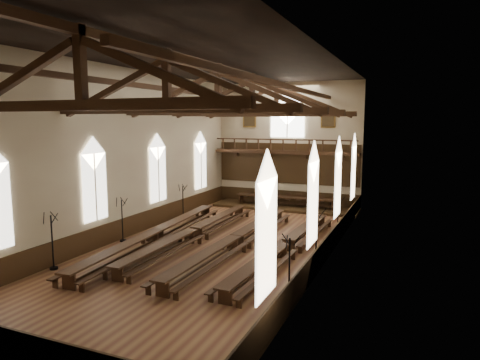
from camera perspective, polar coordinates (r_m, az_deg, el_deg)
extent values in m
plane|color=brown|center=(24.06, -2.79, -8.81)|extent=(26.00, 26.00, 0.00)
plane|color=#BBB18D|center=(35.27, 6.34, 4.72)|extent=(12.00, 0.00, 12.00)
plane|color=#BBB18D|center=(12.80, -28.95, -1.67)|extent=(12.00, 0.00, 12.00)
plane|color=#BBB18D|center=(26.28, -14.77, 3.45)|extent=(0.00, 26.00, 26.00)
plane|color=#BBB18D|center=(21.24, 11.90, 2.56)|extent=(0.00, 26.00, 26.00)
plane|color=black|center=(23.26, -2.96, 15.51)|extent=(26.00, 26.00, 0.00)
cube|color=#341F0F|center=(35.74, 6.21, -2.34)|extent=(11.90, 0.08, 1.20)
cube|color=#341F0F|center=(14.16, -27.57, -19.50)|extent=(11.90, 0.08, 1.20)
cube|color=#341F0F|center=(26.94, -14.37, -5.92)|extent=(0.08, 25.90, 1.20)
cube|color=#341F0F|center=(22.08, 11.47, -8.88)|extent=(0.08, 25.90, 1.20)
cube|color=white|center=(24.10, -18.78, -0.92)|extent=(0.05, 1.80, 3.60)
cube|color=white|center=(23.90, -18.97, 3.35)|extent=(0.05, 1.80, 1.80)
cylinder|color=#BBB18D|center=(24.07, -18.71, -0.92)|extent=(0.08, 0.08, 3.60)
cube|color=white|center=(28.81, -10.87, 0.74)|extent=(0.05, 1.80, 3.60)
cube|color=white|center=(28.65, -10.97, 4.31)|extent=(0.05, 1.80, 1.80)
cylinder|color=#BBB18D|center=(28.79, -10.81, 0.74)|extent=(0.08, 0.08, 3.60)
cube|color=white|center=(33.93, -5.26, 1.90)|extent=(0.05, 1.80, 3.60)
cube|color=white|center=(33.79, -5.30, 4.94)|extent=(0.05, 1.80, 1.80)
cylinder|color=#BBB18D|center=(33.91, -5.20, 1.90)|extent=(0.08, 0.08, 3.60)
cube|color=white|center=(12.95, 3.56, -7.84)|extent=(0.05, 1.80, 3.60)
cube|color=white|center=(12.58, 3.63, 0.08)|extent=(0.05, 1.80, 1.80)
cylinder|color=#BBB18D|center=(12.96, 3.39, -7.82)|extent=(0.08, 0.08, 3.60)
cube|color=white|center=(18.57, 9.69, -3.12)|extent=(0.05, 1.80, 3.60)
cube|color=white|center=(18.32, 9.82, 2.42)|extent=(0.05, 1.80, 1.80)
cylinder|color=#BBB18D|center=(18.58, 9.57, -3.11)|extent=(0.08, 0.08, 3.60)
cube|color=white|center=(24.38, 12.91, -0.60)|extent=(0.05, 1.80, 3.60)
cube|color=white|center=(24.19, 13.04, 3.63)|extent=(0.05, 1.80, 1.80)
cylinder|color=#BBB18D|center=(24.38, 12.81, -0.59)|extent=(0.08, 0.08, 3.60)
cube|color=white|center=(30.26, 14.88, 0.95)|extent=(0.05, 1.80, 3.60)
cube|color=white|center=(30.10, 15.00, 4.35)|extent=(0.05, 1.80, 1.80)
cylinder|color=#BBB18D|center=(30.26, 14.80, 0.96)|extent=(0.08, 0.08, 3.60)
cube|color=white|center=(35.13, 6.33, 7.65)|extent=(2.80, 0.05, 2.40)
cube|color=white|center=(35.14, 6.36, 9.60)|extent=(2.80, 0.05, 2.80)
cylinder|color=#BBB18D|center=(35.09, 6.32, 7.65)|extent=(0.10, 0.10, 2.40)
cube|color=#342110|center=(34.69, 6.02, 3.68)|extent=(11.80, 1.20, 0.20)
cube|color=#341F0F|center=(35.33, 6.27, 2.21)|extent=(11.80, 0.10, 3.30)
cube|color=#342110|center=(34.11, 5.78, 5.38)|extent=(11.60, 0.12, 0.10)
cube|color=#342110|center=(34.16, 5.76, 3.87)|extent=(11.60, 0.12, 0.10)
cube|color=#342110|center=(36.63, -0.57, 3.55)|extent=(0.35, 0.40, 0.50)
cube|color=#342110|center=(35.55, 3.88, 3.40)|extent=(0.35, 0.40, 0.50)
cube|color=#342110|center=(34.69, 8.58, 3.22)|extent=(0.35, 0.40, 0.50)
cube|color=#342110|center=(34.08, 13.47, 3.01)|extent=(0.35, 0.40, 0.50)
cube|color=brown|center=(36.21, 1.28, 8.17)|extent=(1.15, 0.06, 1.45)
cube|color=black|center=(36.18, 1.26, 8.17)|extent=(0.95, 0.04, 1.25)
cube|color=brown|center=(34.34, 11.68, 8.03)|extent=(1.15, 0.06, 1.45)
cube|color=black|center=(34.31, 11.67, 8.03)|extent=(0.95, 0.04, 1.25)
cube|color=#342110|center=(14.70, -20.29, 9.33)|extent=(11.70, 0.35, 0.35)
cube|color=#342110|center=(14.80, -20.54, 14.36)|extent=(0.30, 0.30, 2.40)
cube|color=#342110|center=(16.84, -27.78, 11.74)|extent=(5.44, 0.26, 2.40)
cube|color=#342110|center=(12.98, -10.86, 13.91)|extent=(5.44, 0.26, 2.40)
cube|color=#342110|center=(18.68, -9.66, 9.28)|extent=(11.70, 0.35, 0.35)
cube|color=#342110|center=(18.76, -9.75, 13.25)|extent=(0.30, 0.30, 2.40)
cube|color=#342110|center=(20.41, -16.71, 11.47)|extent=(5.44, 0.26, 2.40)
cube|color=#342110|center=(17.36, -1.48, 12.48)|extent=(5.44, 0.26, 2.40)
cube|color=#342110|center=(23.06, -2.91, 9.09)|extent=(11.70, 0.35, 0.35)
cube|color=#342110|center=(23.12, -2.93, 12.31)|extent=(0.30, 0.30, 2.40)
cube|color=#342110|center=(24.48, -9.13, 11.04)|extent=(5.44, 0.26, 2.40)
cube|color=#342110|center=(22.00, 3.99, 11.49)|extent=(5.44, 0.26, 2.40)
cube|color=#342110|center=(27.65, 1.64, 8.89)|extent=(11.70, 0.35, 0.35)
cube|color=#342110|center=(27.70, 1.65, 11.58)|extent=(0.30, 0.30, 2.40)
cube|color=#342110|center=(28.84, -3.79, 10.62)|extent=(5.44, 0.26, 2.40)
cube|color=#342110|center=(26.78, 7.51, 10.79)|extent=(5.44, 0.26, 2.40)
cube|color=#342110|center=(32.36, 4.87, 8.72)|extent=(11.70, 0.35, 0.35)
cube|color=#342110|center=(32.41, 4.90, 11.01)|extent=(0.30, 0.30, 2.40)
cube|color=#342110|center=(33.39, 0.11, 10.26)|extent=(5.44, 0.26, 2.40)
cube|color=#342110|center=(31.62, 9.94, 10.28)|extent=(5.44, 0.26, 2.40)
cube|color=#342110|center=(24.76, -10.11, 11.91)|extent=(0.25, 25.70, 0.25)
cube|color=#342110|center=(21.88, 5.21, 12.55)|extent=(0.25, 25.70, 0.25)
cube|color=#342110|center=(23.22, -2.95, 14.77)|extent=(0.30, 25.70, 0.30)
cube|color=#342110|center=(21.97, -16.67, -8.70)|extent=(1.29, 7.55, 0.09)
cube|color=#342110|center=(19.75, -22.99, -12.13)|extent=(0.64, 0.13, 0.72)
cube|color=#342110|center=(24.67, -11.61, -7.68)|extent=(0.64, 0.13, 0.72)
cube|color=#342110|center=(22.11, -16.62, -9.93)|extent=(0.57, 6.65, 0.09)
cube|color=#342110|center=(22.44, -18.04, -9.24)|extent=(0.85, 7.52, 0.06)
cube|color=#342110|center=(20.19, -24.52, -12.23)|extent=(0.25, 0.09, 0.42)
cube|color=#342110|center=(25.09, -12.85, -7.81)|extent=(0.25, 0.09, 0.42)
cube|color=#342110|center=(21.69, -15.18, -9.72)|extent=(0.85, 7.52, 0.06)
cube|color=#342110|center=(19.34, -21.56, -12.95)|extent=(0.25, 0.09, 0.42)
cube|color=#342110|center=(24.44, -10.16, -8.16)|extent=(0.25, 0.09, 0.42)
cube|color=#342110|center=(27.87, -6.95, -4.92)|extent=(1.29, 7.55, 0.09)
cube|color=#342110|center=(25.18, -10.78, -7.34)|extent=(0.64, 0.13, 0.72)
cube|color=#342110|center=(30.87, -3.82, -4.39)|extent=(0.64, 0.13, 0.72)
cube|color=#342110|center=(27.98, -6.94, -5.91)|extent=(0.57, 6.65, 0.09)
cube|color=#342110|center=(28.23, -8.17, -5.43)|extent=(0.85, 7.52, 0.06)
cube|color=#342110|center=(25.50, -12.16, -7.53)|extent=(0.25, 0.09, 0.42)
cube|color=#342110|center=(31.20, -4.91, -4.55)|extent=(0.25, 0.09, 0.42)
cube|color=#342110|center=(27.67, -5.69, -5.66)|extent=(0.85, 7.52, 0.06)
cube|color=#342110|center=(24.86, -9.49, -7.86)|extent=(0.25, 0.09, 0.42)
cube|color=#342110|center=(30.70, -2.62, -4.74)|extent=(0.25, 0.09, 0.42)
cube|color=#342110|center=(22.01, -10.94, -8.60)|extent=(0.77, 7.09, 0.08)
cube|color=#342110|center=(19.69, -16.16, -11.92)|extent=(0.60, 0.09, 0.68)
cube|color=#342110|center=(24.72, -6.79, -7.59)|extent=(0.60, 0.09, 0.68)
cube|color=#342110|center=(22.14, -10.91, -9.76)|extent=(0.13, 6.27, 0.08)
cube|color=#342110|center=(22.43, -12.28, -9.10)|extent=(0.34, 7.08, 0.06)
cube|color=#342110|center=(20.08, -17.67, -12.02)|extent=(0.23, 0.07, 0.39)
cube|color=#342110|center=(25.10, -7.99, -7.71)|extent=(0.23, 0.07, 0.39)
cube|color=#342110|center=(21.77, -9.52, -9.56)|extent=(0.34, 7.08, 0.06)
cube|color=#342110|center=(19.34, -14.75, -12.69)|extent=(0.23, 0.07, 0.39)
cube|color=#342110|center=(24.51, -5.43, -8.05)|extent=(0.23, 0.07, 0.39)
cube|color=#342110|center=(28.25, -2.57, -4.79)|extent=(0.77, 7.09, 0.08)
cube|color=#342110|center=(25.58, -5.64, -7.04)|extent=(0.60, 0.09, 0.68)
cube|color=#342110|center=(31.17, -0.05, -4.29)|extent=(0.60, 0.09, 0.68)
cube|color=#342110|center=(28.36, -2.56, -5.71)|extent=(0.13, 6.27, 0.08)
cube|color=#342110|center=(28.58, -3.71, -5.25)|extent=(0.34, 7.08, 0.06)
cube|color=#342110|center=(25.87, -6.93, -7.22)|extent=(0.23, 0.07, 0.39)
cube|color=#342110|center=(31.49, -1.07, -4.43)|extent=(0.23, 0.07, 0.39)
cube|color=#342110|center=(28.06, -1.40, -5.48)|extent=(0.34, 7.08, 0.06)
cube|color=#342110|center=(25.30, -4.43, -7.53)|extent=(0.23, 0.07, 0.39)
cube|color=#342110|center=(31.02, 1.06, -4.62)|extent=(0.23, 0.07, 0.39)
cube|color=#342110|center=(20.11, -4.83, -10.00)|extent=(0.85, 7.32, 0.08)
cube|color=#342110|center=(17.57, -9.94, -14.15)|extent=(0.62, 0.09, 0.70)
cube|color=#342110|center=(23.06, -0.99, -8.65)|extent=(0.62, 0.09, 0.70)
cube|color=#342110|center=(20.26, -4.81, -11.30)|extent=(0.19, 6.48, 0.08)
cube|color=#342110|center=(20.51, -6.44, -10.56)|extent=(0.41, 7.32, 0.06)
cube|color=#342110|center=(17.93, -11.80, -14.24)|extent=(0.24, 0.08, 0.41)
cube|color=#342110|center=(23.41, -2.39, -8.77)|extent=(0.24, 0.08, 0.41)
cube|color=#342110|center=(19.92, -3.15, -11.08)|extent=(0.41, 7.32, 0.06)
cube|color=#342110|center=(17.26, -8.17, -15.06)|extent=(0.24, 0.08, 0.41)
cube|color=#342110|center=(22.89, 0.56, -9.15)|extent=(0.24, 0.08, 0.41)
cube|color=#342110|center=(26.64, 2.59, -5.51)|extent=(0.85, 7.32, 0.08)
cube|color=#342110|center=(23.78, -0.18, -8.13)|extent=(0.62, 0.09, 0.70)
cube|color=#342110|center=(29.76, 4.79, -4.88)|extent=(0.62, 0.09, 0.70)
cube|color=#342110|center=(26.76, 2.59, -6.52)|extent=(0.19, 6.48, 0.08)
cube|color=#342110|center=(26.95, 1.30, -6.02)|extent=(0.41, 7.32, 0.06)
cube|color=#342110|center=(24.03, -1.66, -8.32)|extent=(0.24, 0.08, 0.41)
cube|color=#342110|center=(30.05, 3.64, -5.03)|extent=(0.24, 0.08, 0.41)
cube|color=#342110|center=(26.49, 3.90, -6.28)|extent=(0.41, 7.32, 0.06)
cube|color=#342110|center=(23.53, 1.23, -8.68)|extent=(0.24, 0.08, 0.41)
cube|color=#342110|center=(29.64, 6.00, -5.24)|extent=(0.24, 0.08, 0.41)
cube|color=#342110|center=(19.14, 2.91, -11.08)|extent=(1.02, 6.84, 0.08)
cube|color=#342110|center=(16.61, -0.84, -15.45)|extent=(0.58, 0.11, 0.65)
cube|color=#342110|center=(22.03, 5.66, -9.55)|extent=(0.58, 0.11, 0.65)
cube|color=#342110|center=(19.29, 2.90, -12.33)|extent=(0.38, 6.04, 0.08)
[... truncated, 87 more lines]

